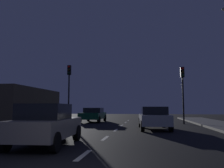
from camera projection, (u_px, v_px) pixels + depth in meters
ground_plane at (107, 137)px, 11.06m from camera, size 80.00×80.00×0.00m
lane_stripe_second at (83, 155)px, 6.72m from camera, size 0.16×1.60×0.01m
lane_stripe_third at (105, 138)px, 10.47m from camera, size 0.16×1.60×0.01m
lane_stripe_fourth at (116, 130)px, 14.21m from camera, size 0.16×1.60×0.01m
lane_stripe_fifth at (122, 125)px, 17.95m from camera, size 0.16×1.60×0.01m
lane_stripe_sixth at (126, 122)px, 21.70m from camera, size 0.16×1.60×0.01m
lane_stripe_seventh at (128, 120)px, 25.44m from camera, size 0.16×1.60×0.01m
traffic_signal_left at (69, 82)px, 21.27m from camera, size 0.32×0.38×5.32m
traffic_signal_right at (183, 84)px, 19.82m from camera, size 0.32×0.38×4.90m
car_stopped_ahead at (154, 118)px, 14.82m from camera, size 2.08×4.27×1.45m
car_adjacent_lane at (46, 124)px, 8.49m from camera, size 1.99×3.89×1.52m
car_oncoming_far at (93, 115)px, 22.54m from camera, size 1.99×4.33×1.38m
storefront_left at (15, 105)px, 22.34m from camera, size 5.44×9.50×3.21m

